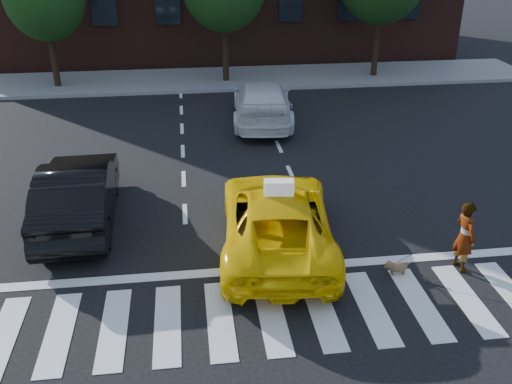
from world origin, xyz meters
TOP-DOWN VIEW (x-y plane):
  - ground at (0.00, 0.00)m, footprint 120.00×120.00m
  - crosswalk at (0.00, 0.00)m, footprint 13.00×2.40m
  - stop_line at (0.00, 1.60)m, footprint 12.00×0.30m
  - sidewalk_far at (0.00, 17.50)m, footprint 30.00×4.00m
  - taxi at (0.50, 2.50)m, footprint 3.00×5.55m
  - black_sedan at (-4.20, 4.36)m, footprint 1.85×4.88m
  - white_suv at (1.40, 11.43)m, footprint 2.65×5.41m
  - woman at (4.35, 1.10)m, footprint 0.49×0.65m
  - dog at (2.87, 1.05)m, footprint 0.57×0.22m
  - taxi_sign at (0.50, 2.30)m, footprint 0.68×0.35m

SIDE VIEW (x-z plane):
  - ground at x=0.00m, z-range 0.00..0.00m
  - crosswalk at x=0.00m, z-range 0.00..0.01m
  - stop_line at x=0.00m, z-range 0.00..0.01m
  - sidewalk_far at x=0.00m, z-range 0.00..0.15m
  - dog at x=2.87m, z-range 0.03..0.35m
  - taxi at x=0.50m, z-range 0.00..1.48m
  - white_suv at x=1.40m, z-range 0.00..1.51m
  - black_sedan at x=-4.20m, z-range 0.00..1.59m
  - woman at x=4.35m, z-range 0.00..1.61m
  - taxi_sign at x=0.50m, z-range 1.48..1.80m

